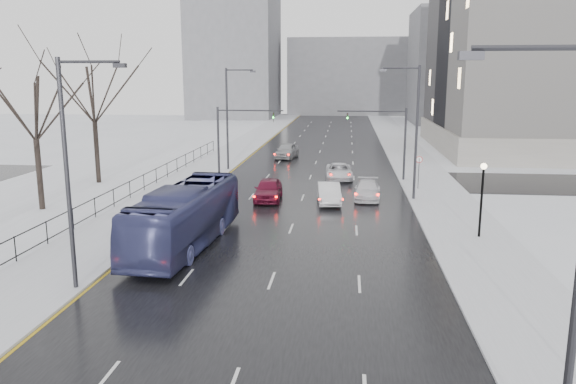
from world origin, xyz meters
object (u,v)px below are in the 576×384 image
(tree_park_e, at_px, (99,184))
(sedan_right_near, at_px, (329,193))
(lamppost_r_mid, at_px, (482,189))
(sedan_center_far, at_px, (287,151))
(streetlight_r_mid, at_px, (414,126))
(sedan_right_far, at_px, (367,190))
(streetlight_l_near, at_px, (71,164))
(streetlight_l_far, at_px, (229,114))
(sedan_right_cross, at_px, (339,171))
(streetlight_r_near, at_px, (571,248))
(sedan_center_near, at_px, (268,189))
(mast_signal_left, at_px, (230,134))
(bus, at_px, (186,216))
(mast_signal_right, at_px, (393,135))
(tree_park_d, at_px, (43,211))
(no_uturn_sign, at_px, (419,163))

(tree_park_e, xyz_separation_m, sedan_right_near, (20.26, -5.70, 0.79))
(lamppost_r_mid, bearing_deg, sedan_center_far, 115.07)
(streetlight_r_mid, height_order, sedan_right_far, streetlight_r_mid)
(streetlight_l_near, distance_m, sedan_center_far, 41.53)
(streetlight_l_far, distance_m, sedan_right_cross, 12.44)
(streetlight_r_near, bearing_deg, streetlight_l_far, 111.25)
(sedan_center_near, bearing_deg, sedan_right_far, 7.22)
(streetlight_r_near, height_order, sedan_right_cross, streetlight_r_near)
(streetlight_l_near, bearing_deg, mast_signal_left, 88.28)
(lamppost_r_mid, bearing_deg, streetlight_r_near, -98.06)
(bus, bearing_deg, sedan_right_near, 60.49)
(sedan_right_near, distance_m, sedan_center_far, 23.37)
(lamppost_r_mid, xyz_separation_m, mast_signal_right, (-3.67, 18.00, 1.16))
(sedan_right_cross, bearing_deg, lamppost_r_mid, -68.47)
(streetlight_r_mid, distance_m, streetlight_l_near, 25.82)
(tree_park_e, xyz_separation_m, lamppost_r_mid, (29.20, -14.00, 2.94))
(sedan_right_far, relative_size, sedan_center_far, 0.93)
(streetlight_r_near, distance_m, sedan_center_far, 52.53)
(streetlight_l_far, xyz_separation_m, mast_signal_right, (15.49, -4.00, -1.51))
(sedan_right_far, bearing_deg, bus, -125.13)
(mast_signal_left, relative_size, bus, 0.54)
(mast_signal_left, xyz_separation_m, sedan_center_far, (3.83, 13.00, -3.20))
(bus, bearing_deg, streetlight_l_near, -108.10)
(bus, distance_m, sedan_right_cross, 22.88)
(mast_signal_right, relative_size, sedan_center_far, 1.28)
(streetlight_l_near, distance_m, mast_signal_left, 28.05)
(tree_park_e, bearing_deg, sedan_right_cross, 11.61)
(bus, bearing_deg, lamppost_r_mid, 14.43)
(streetlight_r_mid, height_order, lamppost_r_mid, streetlight_r_mid)
(streetlight_l_near, bearing_deg, sedan_right_cross, 69.05)
(sedan_right_near, distance_m, sedan_right_cross, 10.00)
(tree_park_d, relative_size, streetlight_l_near, 1.25)
(tree_park_e, height_order, lamppost_r_mid, tree_park_e)
(sedan_right_near, bearing_deg, streetlight_l_near, -124.94)
(streetlight_r_mid, distance_m, sedan_right_cross, 11.08)
(streetlight_l_near, xyz_separation_m, mast_signal_left, (0.84, 28.00, -1.51))
(streetlight_r_near, relative_size, sedan_right_near, 2.18)
(tree_park_e, distance_m, streetlight_l_far, 14.01)
(streetlight_r_near, bearing_deg, no_uturn_sign, 88.26)
(sedan_right_far, bearing_deg, lamppost_r_mid, -56.13)
(lamppost_r_mid, relative_size, mast_signal_left, 0.66)
(sedan_right_cross, bearing_deg, streetlight_r_mid, -59.38)
(streetlight_l_far, distance_m, sedan_right_near, 17.77)
(streetlight_r_mid, distance_m, streetlight_l_far, 20.27)
(mast_signal_right, distance_m, sedan_center_near, 13.82)
(streetlight_r_mid, bearing_deg, mast_signal_right, 96.00)
(bus, relative_size, sedan_right_far, 2.58)
(mast_signal_right, height_order, sedan_center_far, mast_signal_right)
(tree_park_e, bearing_deg, lamppost_r_mid, -25.62)
(streetlight_l_far, relative_size, sedan_right_far, 2.14)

